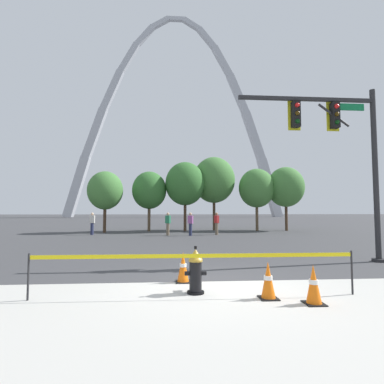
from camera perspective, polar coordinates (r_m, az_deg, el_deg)
name	(u,v)px	position (r m, az deg, el deg)	size (l,w,h in m)	color
ground_plane	(213,285)	(7.19, 4.09, -17.67)	(240.00, 240.00, 0.00)	#3D3D3F
sidewalk_near_curb	(262,373)	(3.74, 13.54, -31.24)	(40.00, 8.00, 0.01)	#B7B5AD
fire_hydrant	(195,271)	(6.35, 0.69, -15.25)	(0.46, 0.48, 0.99)	black
caution_tape_barrier	(196,265)	(6.02, 0.71, -14.12)	(6.56, 0.10, 0.91)	#232326
traffic_cone_by_hydrant	(314,285)	(6.12, 22.74, -16.45)	(0.36, 0.36, 0.73)	black
traffic_cone_mid_sidewalk	(268,281)	(6.19, 14.71, -16.46)	(0.36, 0.36, 0.73)	black
traffic_cone_curb_edge	(183,268)	(7.29, -1.76, -14.59)	(0.36, 0.36, 0.73)	black
traffic_signal_gantry	(343,143)	(11.47, 27.49, 8.49)	(5.02, 0.44, 6.00)	#232326
monument_arch	(176,127)	(79.86, -3.23, 12.69)	(57.29, 2.22, 55.05)	#B2B5BC
tree_far_left	(105,191)	(24.03, -16.66, 0.27)	(2.77, 2.77, 4.85)	#473323
tree_left_mid	(149,190)	(24.64, -8.37, 0.32)	(2.86, 2.86, 5.01)	brown
tree_center_left	(185,184)	(24.53, -1.36, 1.62)	(3.33, 3.33, 5.82)	#473323
tree_center_right	(214,180)	(25.74, 4.32, 2.35)	(3.69, 3.69, 6.45)	#473323
tree_right_mid	(257,188)	(25.76, 12.55, 0.73)	(3.06, 3.06, 5.35)	brown
tree_far_right	(286,187)	(26.43, 17.91, 0.93)	(3.14, 3.14, 5.50)	#473323
pedestrian_walking_left	(92,223)	(22.04, -19.00, -5.83)	(0.35, 0.22, 1.59)	#232847
pedestrian_standing_center	(190,224)	(20.13, -0.31, -6.26)	(0.39, 0.32, 1.59)	#232847
pedestrian_walking_right	(217,223)	(20.96, 4.85, -6.14)	(0.34, 0.39, 1.59)	brown
pedestrian_near_trees	(168,224)	(20.44, -4.75, -6.21)	(0.39, 0.34, 1.59)	brown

